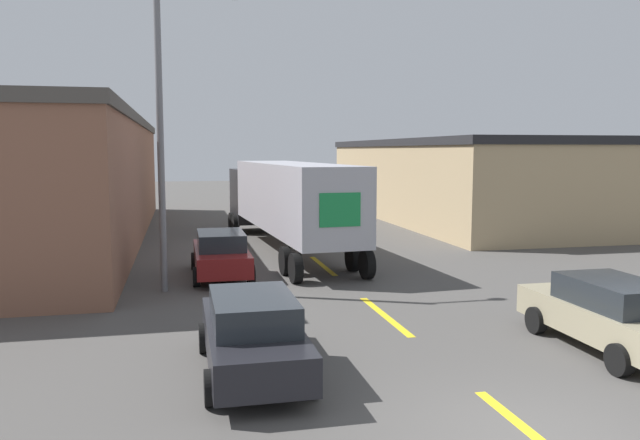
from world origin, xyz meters
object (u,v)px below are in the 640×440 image
Objects in this scene: semi_truck at (284,197)px; parked_car_left_far at (221,254)px; street_lamp at (169,118)px; parked_car_right_near at (611,314)px; parked_car_left_near at (253,333)px.

parked_car_left_far is (-2.99, -5.28, -1.47)m from semi_truck.
parked_car_left_far is 0.51× the size of street_lamp.
street_lamp is at bearing 139.26° from parked_car_right_near.
parked_car_right_near and parked_car_left_near have the same top height.
semi_truck reaches higher than parked_car_left_near.
parked_car_left_near is at bearing -90.00° from parked_car_left_far.
street_lamp is at bearing -130.79° from parked_car_left_far.
semi_truck reaches higher than parked_car_right_near.
street_lamp is (-1.53, -1.77, 4.36)m from parked_car_left_far.
parked_car_left_far and parked_car_right_near have the same top height.
parked_car_left_far is at bearing 90.00° from parked_car_left_near.
parked_car_right_near is at bearing -2.03° from parked_car_left_near.
semi_truck is 15.61m from parked_car_right_near.
parked_car_left_far is 9.31m from parked_car_left_near.
parked_car_right_near is (4.55, -14.86, -1.47)m from semi_truck.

